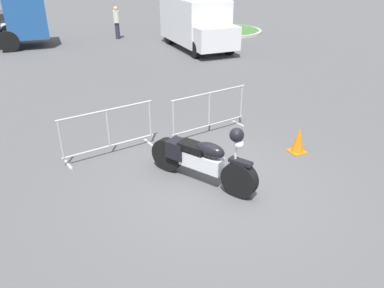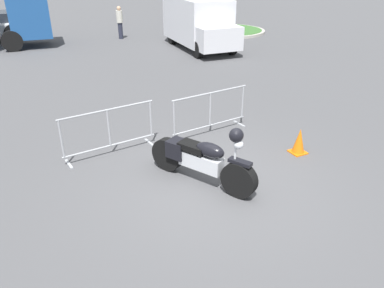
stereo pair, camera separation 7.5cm
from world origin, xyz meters
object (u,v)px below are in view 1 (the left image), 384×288
at_px(traffic_cone, 298,141).
at_px(delivery_van, 196,22).
at_px(crowd_barrier_far, 209,112).
at_px(crowd_barrier_near, 108,132).
at_px(motorcycle, 201,159).
at_px(pedestrian, 117,21).

bearing_deg(traffic_cone, delivery_van, 74.38).
bearing_deg(traffic_cone, crowd_barrier_far, 124.48).
bearing_deg(crowd_barrier_far, traffic_cone, -55.52).
xyz_separation_m(crowd_barrier_far, traffic_cone, (1.27, -1.85, -0.26)).
distance_m(crowd_barrier_near, crowd_barrier_far, 2.54).
bearing_deg(traffic_cone, motorcycle, -177.58).
bearing_deg(motorcycle, crowd_barrier_far, 119.23).
height_order(crowd_barrier_far, pedestrian, pedestrian).
distance_m(crowd_barrier_near, delivery_van, 11.29).
xyz_separation_m(motorcycle, traffic_cone, (2.54, 0.11, -0.22)).
bearing_deg(crowd_barrier_near, pedestrian, 72.36).
distance_m(motorcycle, delivery_van, 12.27).
relative_size(crowd_barrier_far, traffic_cone, 3.65).
height_order(motorcycle, traffic_cone, motorcycle).
xyz_separation_m(crowd_barrier_near, traffic_cone, (3.80, -1.85, -0.26)).
relative_size(motorcycle, crowd_barrier_far, 1.02).
bearing_deg(delivery_van, motorcycle, -23.50).
xyz_separation_m(crowd_barrier_near, pedestrian, (4.13, 12.98, 0.37)).
relative_size(crowd_barrier_near, delivery_van, 0.42).
height_order(motorcycle, crowd_barrier_near, motorcycle).
relative_size(crowd_barrier_near, pedestrian, 1.27).
distance_m(motorcycle, crowd_barrier_far, 2.33).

